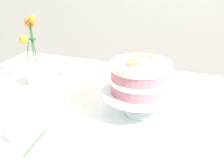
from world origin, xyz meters
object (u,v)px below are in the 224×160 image
Objects in this scene: dining_table at (93,124)px; flower_vase at (33,61)px; layer_cake at (140,77)px; cake_stand at (140,95)px; fallen_rose at (12,135)px.

flower_vase reaches higher than dining_table.
layer_cake reaches higher than dining_table.
layer_cake is at bearing -2.48° from dining_table.
dining_table is 0.26m from cake_stand.
flower_vase is at bearing 114.98° from fallen_rose.
fallen_rose is at bearing -137.59° from cake_stand.
layer_cake reaches higher than cake_stand.
flower_vase is at bearing 169.07° from layer_cake.
layer_cake reaches higher than fallen_rose.
cake_stand reaches higher than dining_table.
layer_cake is 0.56m from flower_vase.
cake_stand is (0.20, -0.01, 0.17)m from dining_table.
cake_stand is 1.94× the size of fallen_rose.
flower_vase is (-0.54, 0.11, 0.04)m from cake_stand.
flower_vase is (-0.34, 0.10, 0.21)m from dining_table.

